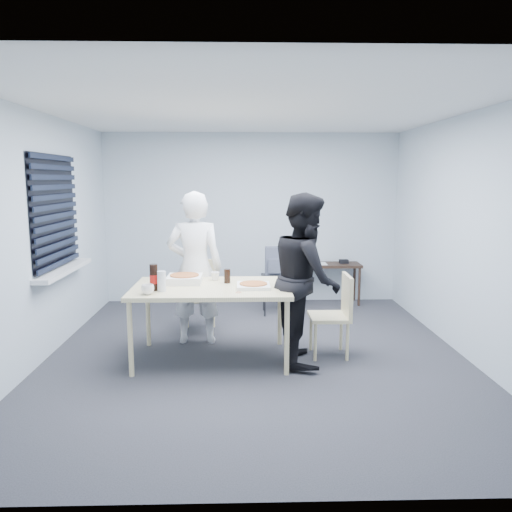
{
  "coord_description": "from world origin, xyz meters",
  "views": [
    {
      "loc": [
        -0.15,
        -5.2,
        1.91
      ],
      "look_at": [
        0.0,
        0.1,
        1.08
      ],
      "focal_mm": 35.0,
      "sensor_mm": 36.0,
      "label": 1
    }
  ],
  "objects_px": {
    "chair_right": "(337,309)",
    "person_black": "(306,279)",
    "mug_b": "(215,276)",
    "soda_bottle": "(154,278)",
    "mug_a": "(148,289)",
    "stool": "(275,283)",
    "backpack": "(276,262)",
    "chair_far": "(199,290)",
    "side_table": "(330,269)",
    "person_white": "(195,268)",
    "dining_table": "(211,292)"
  },
  "relations": [
    {
      "from": "chair_right",
      "to": "person_black",
      "type": "relative_size",
      "value": 0.5
    },
    {
      "from": "mug_b",
      "to": "soda_bottle",
      "type": "height_order",
      "value": "soda_bottle"
    },
    {
      "from": "soda_bottle",
      "to": "mug_a",
      "type": "bearing_deg",
      "value": -100.22
    },
    {
      "from": "stool",
      "to": "backpack",
      "type": "relative_size",
      "value": 1.33
    },
    {
      "from": "backpack",
      "to": "soda_bottle",
      "type": "height_order",
      "value": "soda_bottle"
    },
    {
      "from": "mug_b",
      "to": "backpack",
      "type": "bearing_deg",
      "value": 62.54
    },
    {
      "from": "mug_a",
      "to": "soda_bottle",
      "type": "bearing_deg",
      "value": 79.78
    },
    {
      "from": "mug_b",
      "to": "soda_bottle",
      "type": "distance_m",
      "value": 0.77
    },
    {
      "from": "chair_far",
      "to": "backpack",
      "type": "height_order",
      "value": "backpack"
    },
    {
      "from": "chair_right",
      "to": "person_black",
      "type": "height_order",
      "value": "person_black"
    },
    {
      "from": "chair_far",
      "to": "soda_bottle",
      "type": "distance_m",
      "value": 1.37
    },
    {
      "from": "person_black",
      "to": "mug_a",
      "type": "bearing_deg",
      "value": 100.34
    },
    {
      "from": "chair_right",
      "to": "side_table",
      "type": "relative_size",
      "value": 0.95
    },
    {
      "from": "chair_far",
      "to": "stool",
      "type": "relative_size",
      "value": 1.62
    },
    {
      "from": "chair_far",
      "to": "mug_a",
      "type": "bearing_deg",
      "value": -104.63
    },
    {
      "from": "chair_far",
      "to": "person_white",
      "type": "xyz_separation_m",
      "value": [
        -0.0,
        -0.49,
        0.37
      ]
    },
    {
      "from": "person_white",
      "to": "mug_a",
      "type": "relative_size",
      "value": 14.39
    },
    {
      "from": "stool",
      "to": "soda_bottle",
      "type": "relative_size",
      "value": 2.06
    },
    {
      "from": "dining_table",
      "to": "person_white",
      "type": "relative_size",
      "value": 0.92
    },
    {
      "from": "chair_far",
      "to": "soda_bottle",
      "type": "height_order",
      "value": "soda_bottle"
    },
    {
      "from": "dining_table",
      "to": "person_black",
      "type": "xyz_separation_m",
      "value": [
        0.98,
        -0.07,
        0.15
      ]
    },
    {
      "from": "chair_right",
      "to": "mug_b",
      "type": "distance_m",
      "value": 1.38
    },
    {
      "from": "chair_far",
      "to": "mug_b",
      "type": "height_order",
      "value": "chair_far"
    },
    {
      "from": "backpack",
      "to": "mug_b",
      "type": "height_order",
      "value": "backpack"
    },
    {
      "from": "chair_far",
      "to": "backpack",
      "type": "xyz_separation_m",
      "value": [
        1.01,
        0.72,
        0.24
      ]
    },
    {
      "from": "person_white",
      "to": "soda_bottle",
      "type": "height_order",
      "value": "person_white"
    },
    {
      "from": "stool",
      "to": "soda_bottle",
      "type": "distance_m",
      "value": 2.46
    },
    {
      "from": "chair_right",
      "to": "stool",
      "type": "relative_size",
      "value": 1.62
    },
    {
      "from": "mug_a",
      "to": "soda_bottle",
      "type": "relative_size",
      "value": 0.46
    },
    {
      "from": "person_black",
      "to": "mug_a",
      "type": "relative_size",
      "value": 14.39
    },
    {
      "from": "chair_far",
      "to": "person_black",
      "type": "height_order",
      "value": "person_black"
    },
    {
      "from": "dining_table",
      "to": "stool",
      "type": "xyz_separation_m",
      "value": [
        0.8,
        1.81,
        -0.3
      ]
    },
    {
      "from": "chair_far",
      "to": "person_black",
      "type": "distance_m",
      "value": 1.7
    },
    {
      "from": "dining_table",
      "to": "mug_b",
      "type": "xyz_separation_m",
      "value": [
        0.02,
        0.31,
        0.11
      ]
    },
    {
      "from": "dining_table",
      "to": "soda_bottle",
      "type": "distance_m",
      "value": 0.62
    },
    {
      "from": "dining_table",
      "to": "stool",
      "type": "bearing_deg",
      "value": 66.22
    },
    {
      "from": "chair_far",
      "to": "side_table",
      "type": "xyz_separation_m",
      "value": [
        1.88,
        1.29,
        0.03
      ]
    },
    {
      "from": "person_black",
      "to": "stool",
      "type": "xyz_separation_m",
      "value": [
        -0.19,
        1.88,
        -0.45
      ]
    },
    {
      "from": "person_black",
      "to": "backpack",
      "type": "height_order",
      "value": "person_black"
    },
    {
      "from": "stool",
      "to": "mug_b",
      "type": "distance_m",
      "value": 1.73
    },
    {
      "from": "backpack",
      "to": "mug_b",
      "type": "distance_m",
      "value": 1.68
    },
    {
      "from": "mug_a",
      "to": "soda_bottle",
      "type": "height_order",
      "value": "soda_bottle"
    },
    {
      "from": "stool",
      "to": "backpack",
      "type": "xyz_separation_m",
      "value": [
        -0.0,
        -0.01,
        0.31
      ]
    },
    {
      "from": "chair_right",
      "to": "backpack",
      "type": "bearing_deg",
      "value": 107.83
    },
    {
      "from": "chair_right",
      "to": "person_white",
      "type": "bearing_deg",
      "value": 162.1
    },
    {
      "from": "chair_right",
      "to": "mug_a",
      "type": "height_order",
      "value": "mug_a"
    },
    {
      "from": "side_table",
      "to": "chair_far",
      "type": "bearing_deg",
      "value": -145.48
    },
    {
      "from": "dining_table",
      "to": "mug_b",
      "type": "relative_size",
      "value": 16.34
    },
    {
      "from": "side_table",
      "to": "mug_b",
      "type": "distance_m",
      "value": 2.65
    },
    {
      "from": "side_table",
      "to": "mug_a",
      "type": "relative_size",
      "value": 7.6
    }
  ]
}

